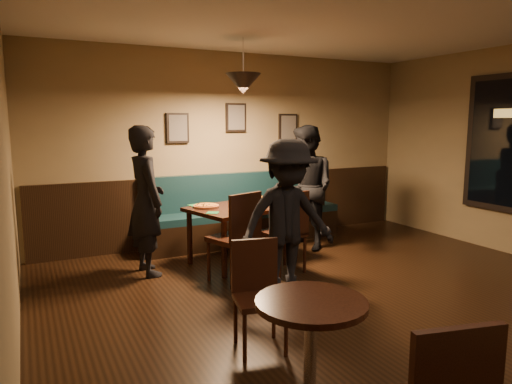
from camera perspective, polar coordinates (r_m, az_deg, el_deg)
floor at (r=4.48m, az=16.96°, el=-15.34°), size 7.00×7.00×0.00m
wall_back at (r=7.05m, az=-2.56°, el=5.46°), size 6.00×0.00×6.00m
wall_left at (r=2.95m, az=-28.79°, el=-0.04°), size 0.00×7.00×7.00m
wainscot at (r=7.13m, az=-2.41°, el=-1.80°), size 5.88×0.06×1.00m
booth_bench at (r=6.89m, az=-1.49°, el=-2.16°), size 3.00×0.60×1.00m
picture_left at (r=6.69m, az=-9.58°, el=7.75°), size 0.32×0.04×0.42m
picture_center at (r=7.01m, az=-2.48°, el=9.12°), size 0.32×0.04×0.42m
picture_right at (r=7.43m, az=3.93°, el=7.93°), size 0.32×0.04×0.42m
pendant_lamp at (r=5.86m, az=-1.58°, el=13.14°), size 0.44×0.44×0.25m
dining_table at (r=6.02m, az=-1.50°, el=-5.09°), size 1.53×1.19×0.72m
chair_near_left at (r=5.24m, az=-2.85°, el=-5.48°), size 0.58×0.58×1.03m
chair_near_right at (r=5.56m, az=3.29°, el=-4.83°), size 0.50×0.50×0.99m
diner_left at (r=5.57m, az=-13.31°, el=-1.06°), size 0.47×0.67×1.75m
diner_right at (r=6.55m, az=6.26°, el=0.53°), size 0.76×0.92×1.75m
diner_front at (r=4.71m, az=3.87°, el=-3.39°), size 1.06×0.63×1.62m
pizza_a at (r=5.86m, az=-6.14°, el=-1.71°), size 0.35×0.35×0.04m
pizza_b at (r=5.78m, az=-0.34°, el=-1.78°), size 0.39×0.39×0.04m
pizza_c at (r=6.32m, az=1.76°, el=-0.87°), size 0.41×0.41×0.04m
soda_glass at (r=5.97m, az=5.25°, el=-1.00°), size 0.08×0.08×0.14m
tabasco_bottle at (r=6.10m, az=3.13°, el=-0.81°), size 0.04×0.04×0.13m
napkin_a at (r=6.01m, az=-7.43°, el=-1.62°), size 0.19×0.19×0.01m
napkin_b at (r=5.50m, az=-5.34°, el=-2.54°), size 0.19×0.19×0.01m
cutlery_set at (r=5.64m, az=-0.05°, el=-2.23°), size 0.19×0.04×0.00m
cafe_table at (r=3.05m, az=6.66°, el=-19.37°), size 0.84×0.84×0.72m
cafe_chair_far at (r=3.72m, az=0.50°, el=-12.82°), size 0.45×0.45×0.86m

